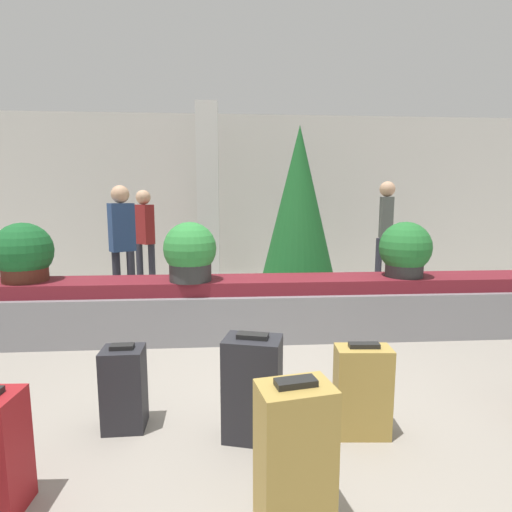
{
  "coord_description": "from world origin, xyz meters",
  "views": [
    {
      "loc": [
        -0.31,
        -2.81,
        1.55
      ],
      "look_at": [
        0.0,
        1.59,
        0.92
      ],
      "focal_mm": 28.0,
      "sensor_mm": 36.0,
      "label": 1
    }
  ],
  "objects_px": {
    "suitcase_3": "(124,388)",
    "potted_plant_0": "(405,250)",
    "suitcase_2": "(295,459)",
    "suitcase_4": "(253,388)",
    "pillar": "(208,196)",
    "traveler_0": "(145,232)",
    "potted_plant_1": "(24,254)",
    "suitcase_7": "(362,391)",
    "traveler_1": "(386,224)",
    "decorated_tree": "(299,210)",
    "potted_plant_2": "(190,253)",
    "traveler_2": "(122,236)"
  },
  "relations": [
    {
      "from": "suitcase_2",
      "to": "potted_plant_0",
      "type": "bearing_deg",
      "value": 46.95
    },
    {
      "from": "traveler_0",
      "to": "traveler_1",
      "type": "bearing_deg",
      "value": -137.27
    },
    {
      "from": "pillar",
      "to": "suitcase_2",
      "type": "xyz_separation_m",
      "value": [
        0.64,
        -5.58,
        -1.24
      ]
    },
    {
      "from": "pillar",
      "to": "potted_plant_2",
      "type": "distance_m",
      "value": 3.0
    },
    {
      "from": "pillar",
      "to": "suitcase_3",
      "type": "relative_size",
      "value": 5.41
    },
    {
      "from": "potted_plant_0",
      "to": "potted_plant_1",
      "type": "relative_size",
      "value": 0.99
    },
    {
      "from": "decorated_tree",
      "to": "pillar",
      "type": "bearing_deg",
      "value": 134.42
    },
    {
      "from": "suitcase_4",
      "to": "potted_plant_0",
      "type": "relative_size",
      "value": 1.12
    },
    {
      "from": "suitcase_4",
      "to": "potted_plant_2",
      "type": "xyz_separation_m",
      "value": [
        -0.56,
        1.89,
        0.63
      ]
    },
    {
      "from": "suitcase_3",
      "to": "suitcase_4",
      "type": "height_order",
      "value": "suitcase_4"
    },
    {
      "from": "potted_plant_0",
      "to": "traveler_1",
      "type": "height_order",
      "value": "traveler_1"
    },
    {
      "from": "pillar",
      "to": "potted_plant_1",
      "type": "bearing_deg",
      "value": -123.06
    },
    {
      "from": "traveler_0",
      "to": "decorated_tree",
      "type": "height_order",
      "value": "decorated_tree"
    },
    {
      "from": "suitcase_2",
      "to": "traveler_1",
      "type": "relative_size",
      "value": 0.41
    },
    {
      "from": "traveler_2",
      "to": "traveler_1",
      "type": "bearing_deg",
      "value": -21.62
    },
    {
      "from": "suitcase_7",
      "to": "traveler_1",
      "type": "xyz_separation_m",
      "value": [
        1.82,
        4.21,
        0.82
      ]
    },
    {
      "from": "suitcase_2",
      "to": "suitcase_4",
      "type": "bearing_deg",
      "value": 90.24
    },
    {
      "from": "traveler_0",
      "to": "traveler_2",
      "type": "height_order",
      "value": "traveler_2"
    },
    {
      "from": "potted_plant_1",
      "to": "suitcase_2",
      "type": "bearing_deg",
      "value": -47.83
    },
    {
      "from": "potted_plant_2",
      "to": "pillar",
      "type": "bearing_deg",
      "value": 88.69
    },
    {
      "from": "traveler_0",
      "to": "potted_plant_0",
      "type": "bearing_deg",
      "value": -170.64
    },
    {
      "from": "suitcase_2",
      "to": "potted_plant_2",
      "type": "xyz_separation_m",
      "value": [
        -0.71,
        2.64,
        0.61
      ]
    },
    {
      "from": "potted_plant_1",
      "to": "potted_plant_2",
      "type": "distance_m",
      "value": 1.78
    },
    {
      "from": "potted_plant_1",
      "to": "potted_plant_2",
      "type": "bearing_deg",
      "value": -3.2
    },
    {
      "from": "traveler_0",
      "to": "potted_plant_1",
      "type": "bearing_deg",
      "value": 113.8
    },
    {
      "from": "suitcase_7",
      "to": "traveler_0",
      "type": "distance_m",
      "value": 4.88
    },
    {
      "from": "traveler_2",
      "to": "suitcase_7",
      "type": "bearing_deg",
      "value": -89.44
    },
    {
      "from": "traveler_0",
      "to": "traveler_1",
      "type": "height_order",
      "value": "traveler_1"
    },
    {
      "from": "pillar",
      "to": "suitcase_2",
      "type": "relative_size",
      "value": 4.25
    },
    {
      "from": "traveler_0",
      "to": "suitcase_4",
      "type": "bearing_deg",
      "value": 153.3
    },
    {
      "from": "suitcase_4",
      "to": "potted_plant_1",
      "type": "relative_size",
      "value": 1.11
    },
    {
      "from": "potted_plant_0",
      "to": "traveler_1",
      "type": "distance_m",
      "value": 2.34
    },
    {
      "from": "decorated_tree",
      "to": "suitcase_3",
      "type": "bearing_deg",
      "value": -118.43
    },
    {
      "from": "suitcase_3",
      "to": "traveler_1",
      "type": "bearing_deg",
      "value": 48.59
    },
    {
      "from": "traveler_1",
      "to": "decorated_tree",
      "type": "distance_m",
      "value": 1.84
    },
    {
      "from": "potted_plant_2",
      "to": "traveler_1",
      "type": "height_order",
      "value": "traveler_1"
    },
    {
      "from": "suitcase_3",
      "to": "potted_plant_1",
      "type": "xyz_separation_m",
      "value": [
        -1.48,
        1.81,
        0.68
      ]
    },
    {
      "from": "pillar",
      "to": "traveler_0",
      "type": "bearing_deg",
      "value": -151.11
    },
    {
      "from": "pillar",
      "to": "traveler_1",
      "type": "relative_size",
      "value": 1.74
    },
    {
      "from": "traveler_1",
      "to": "traveler_0",
      "type": "bearing_deg",
      "value": -79.58
    },
    {
      "from": "potted_plant_0",
      "to": "traveler_1",
      "type": "relative_size",
      "value": 0.34
    },
    {
      "from": "decorated_tree",
      "to": "potted_plant_2",
      "type": "bearing_deg",
      "value": -133.68
    },
    {
      "from": "pillar",
      "to": "potted_plant_0",
      "type": "relative_size",
      "value": 5.09
    },
    {
      "from": "suitcase_2",
      "to": "decorated_tree",
      "type": "xyz_separation_m",
      "value": [
        0.75,
        4.17,
        1.02
      ]
    },
    {
      "from": "suitcase_7",
      "to": "decorated_tree",
      "type": "height_order",
      "value": "decorated_tree"
    },
    {
      "from": "suitcase_3",
      "to": "potted_plant_0",
      "type": "distance_m",
      "value": 3.32
    },
    {
      "from": "potted_plant_0",
      "to": "traveler_2",
      "type": "bearing_deg",
      "value": 160.55
    },
    {
      "from": "pillar",
      "to": "potted_plant_0",
      "type": "distance_m",
      "value": 3.77
    },
    {
      "from": "suitcase_2",
      "to": "suitcase_7",
      "type": "distance_m",
      "value": 0.93
    },
    {
      "from": "pillar",
      "to": "potted_plant_2",
      "type": "bearing_deg",
      "value": -91.31
    }
  ]
}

